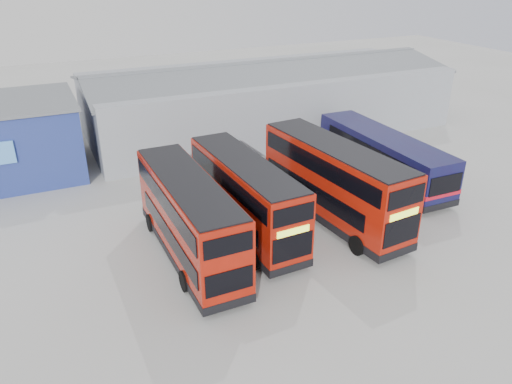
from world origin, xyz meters
name	(u,v)px	position (x,y,z in m)	size (l,w,h in m)	color
ground_plane	(298,262)	(0.00, 0.00, 0.00)	(120.00, 120.00, 0.00)	gray
maintenance_shed	(267,99)	(8.00, 20.00, 2.60)	(30.50, 12.00, 5.89)	gray
double_decker_left	(189,220)	(-4.62, 2.69, 2.12)	(2.68, 10.13, 4.27)	#9C1608
double_decker_centre	(246,198)	(-1.12, 3.87, 2.07)	(2.82, 9.94, 4.16)	#9C1608
double_decker_right	(334,184)	(3.96, 3.17, 2.24)	(3.52, 10.80, 4.49)	#9C1608
single_decker_blue	(382,157)	(10.08, 6.71, 1.57)	(2.93, 11.67, 3.15)	#0D123A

